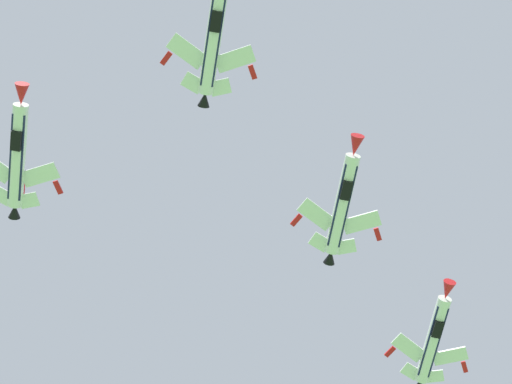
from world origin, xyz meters
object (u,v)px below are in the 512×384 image
at_px(fighter_jet_lead, 214,37).
at_px(fighter_jet_left_wing, 343,202).
at_px(fighter_jet_right_wing, 18,154).
at_px(fighter_jet_left_outer, 433,338).

relative_size(fighter_jet_lead, fighter_jet_left_wing, 1.00).
bearing_deg(fighter_jet_right_wing, fighter_jet_left_outer, -161.94).
xyz_separation_m(fighter_jet_left_wing, fighter_jet_right_wing, (-35.14, 9.31, 0.07)).
bearing_deg(fighter_jet_left_outer, fighter_jet_right_wing, 18.06).
bearing_deg(fighter_jet_left_wing, fighter_jet_left_outer, -131.78).
height_order(fighter_jet_lead, fighter_jet_right_wing, fighter_jet_lead).
xyz_separation_m(fighter_jet_lead, fighter_jet_right_wing, (-14.71, 20.14, -2.43)).
bearing_deg(fighter_jet_left_outer, fighter_jet_left_wing, 48.22).
xyz_separation_m(fighter_jet_lead, fighter_jet_left_outer, (39.39, 23.45, -0.60)).
xyz_separation_m(fighter_jet_lead, fighter_jet_left_wing, (20.43, 10.83, -2.50)).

